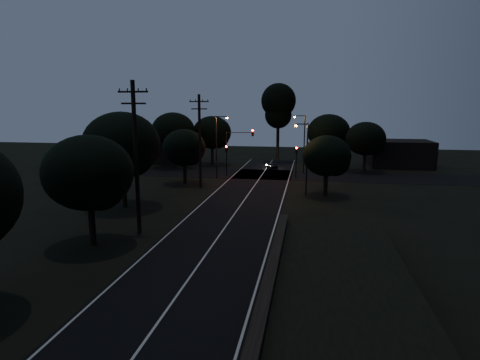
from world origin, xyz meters
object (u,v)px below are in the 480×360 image
(tall_pine, at_px, (278,106))
(utility_pole_mid, at_px, (136,155))
(streetlight_a, at_px, (218,143))
(streetlight_b, at_px, (303,140))
(car, at_px, (272,166))
(utility_pole_far, at_px, (200,140))
(signal_right, at_px, (296,156))
(signal_mast, at_px, (239,144))
(signal_left, at_px, (226,155))
(streetlight_c, at_px, (305,154))

(tall_pine, bearing_deg, utility_pole_mid, -99.93)
(streetlight_a, xyz_separation_m, streetlight_b, (10.61, 6.00, 0.00))
(streetlight_a, relative_size, car, 2.54)
(utility_pole_mid, distance_m, car, 32.20)
(streetlight_a, bearing_deg, utility_pole_far, -96.59)
(streetlight_b, bearing_deg, streetlight_a, -150.52)
(tall_pine, height_order, signal_right, tall_pine)
(streetlight_b, bearing_deg, signal_mast, -154.01)
(signal_mast, distance_m, streetlight_a, 3.13)
(utility_pole_mid, xyz_separation_m, signal_mast, (3.09, 24.99, -1.40))
(streetlight_a, relative_size, streetlight_b, 1.00)
(tall_pine, xyz_separation_m, streetlight_a, (-6.31, -17.00, -4.65))
(tall_pine, height_order, streetlight_a, tall_pine)
(signal_left, height_order, streetlight_a, streetlight_a)
(utility_pole_far, height_order, signal_left, utility_pole_far)
(signal_left, bearing_deg, tall_pine, 69.54)
(signal_right, xyz_separation_m, streetlight_a, (-9.91, -1.99, 1.80))
(signal_mast, bearing_deg, utility_pole_mid, -97.04)
(signal_left, bearing_deg, utility_pole_far, -99.94)
(tall_pine, relative_size, signal_mast, 2.06)
(streetlight_a, bearing_deg, utility_pole_mid, -91.73)
(utility_pole_mid, relative_size, streetlight_a, 1.38)
(streetlight_b, xyz_separation_m, streetlight_c, (0.52, -14.00, -0.29))
(utility_pole_far, distance_m, streetlight_a, 6.10)
(streetlight_b, bearing_deg, utility_pole_far, -133.30)
(utility_pole_far, bearing_deg, streetlight_c, -9.60)
(utility_pole_mid, bearing_deg, signal_right, 67.01)
(streetlight_b, bearing_deg, streetlight_c, -87.86)
(utility_pole_far, xyz_separation_m, signal_right, (10.60, 7.99, -2.65))
(signal_left, height_order, streetlight_c, streetlight_c)
(utility_pole_far, bearing_deg, tall_pine, 73.07)
(utility_pole_far, distance_m, signal_left, 8.53)
(signal_mast, bearing_deg, streetlight_c, -48.81)
(utility_pole_far, xyz_separation_m, streetlight_c, (11.83, -2.00, -1.13))
(signal_right, relative_size, signal_mast, 0.66)
(utility_pole_far, distance_m, signal_right, 13.53)
(signal_left, height_order, signal_mast, signal_mast)
(signal_mast, relative_size, car, 1.98)
(utility_pole_far, xyz_separation_m, tall_pine, (7.00, 23.00, 3.80))
(utility_pole_mid, height_order, car, utility_pole_mid)
(signal_right, bearing_deg, streetlight_c, -82.98)
(utility_pole_far, relative_size, signal_mast, 1.68)
(streetlight_a, bearing_deg, signal_mast, 39.77)
(signal_left, xyz_separation_m, car, (5.60, 6.01, -2.30))
(utility_pole_mid, xyz_separation_m, utility_pole_far, (0.00, 17.00, -0.25))
(streetlight_a, distance_m, streetlight_b, 12.19)
(utility_pole_far, bearing_deg, signal_right, 37.00)
(signal_left, height_order, car, signal_left)
(utility_pole_far, distance_m, streetlight_c, 12.05)
(signal_right, distance_m, streetlight_c, 10.18)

